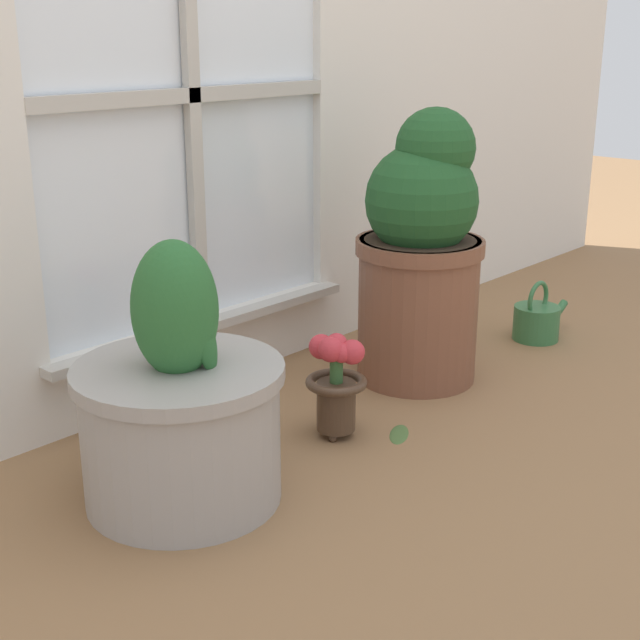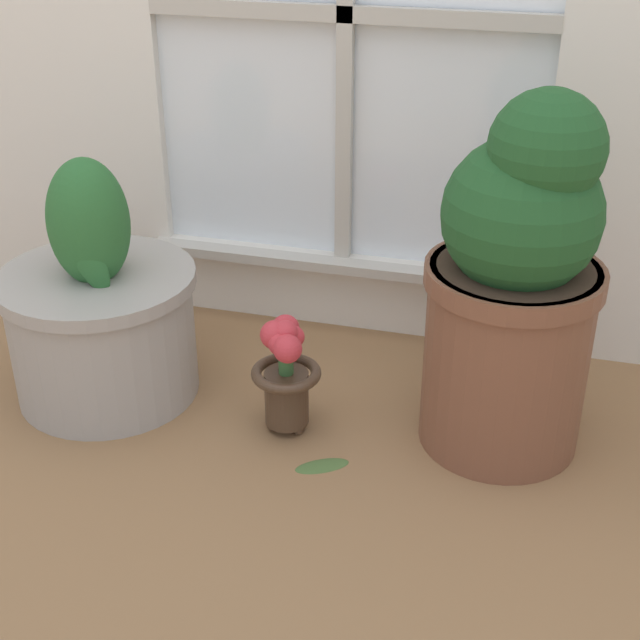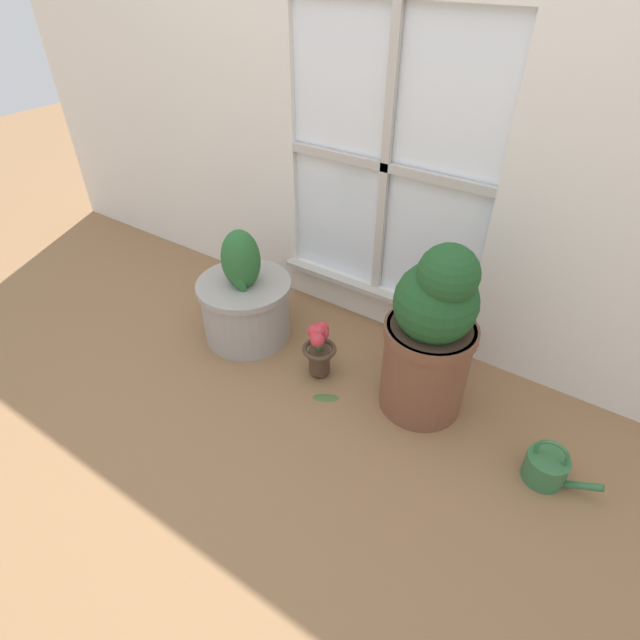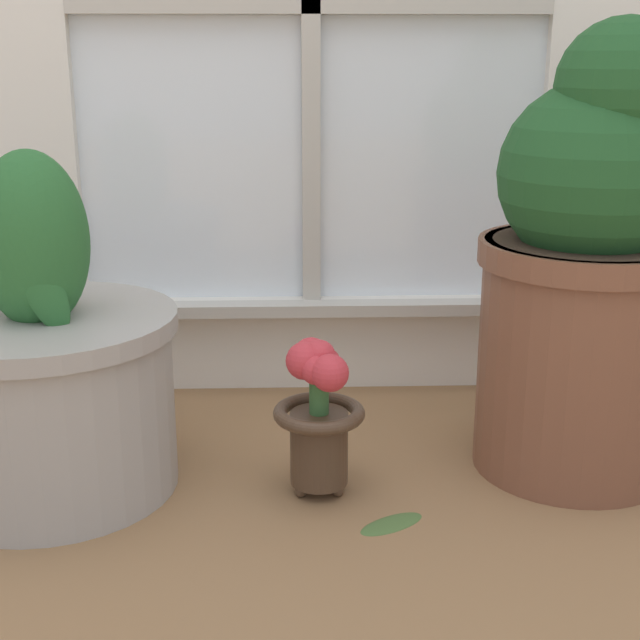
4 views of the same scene
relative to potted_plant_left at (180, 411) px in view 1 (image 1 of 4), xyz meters
The scene contains 6 objects.
ground_plane 0.50m from the potted_plant_left, 20.10° to the right, with size 10.00×10.00×0.00m, color olive.
potted_plant_left is the anchor object (origin of this frame).
potted_plant_right 0.88m from the potted_plant_left, ahead, with size 0.34×0.34×0.73m.
flower_vase 0.43m from the potted_plant_left, ahead, with size 0.14×0.14×0.26m.
watering_can 1.37m from the potted_plant_left, ahead, with size 0.25×0.14×0.19m.
fallen_leaf 0.58m from the potted_plant_left, 15.11° to the right, with size 0.12×0.09×0.01m.
Camera 1 is at (-1.44, -1.14, 0.91)m, focal length 50.00 mm.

